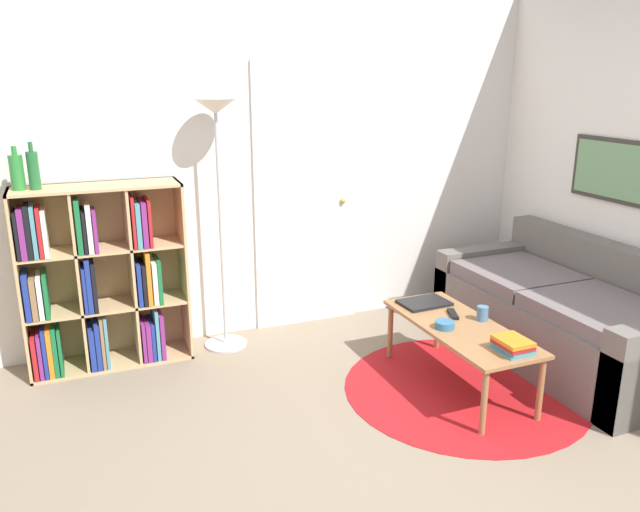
# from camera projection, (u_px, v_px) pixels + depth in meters

# --- Properties ---
(ground_plane) EXTENTS (14.00, 14.00, 0.00)m
(ground_plane) POSITION_uv_depth(u_px,v_px,m) (440.00, 499.00, 2.91)
(ground_plane) COLOR gray
(wall_back) EXTENTS (7.11, 0.11, 2.60)m
(wall_back) POSITION_uv_depth(u_px,v_px,m) (278.00, 160.00, 4.58)
(wall_back) COLOR silver
(wall_back) RESTS_ON ground_plane
(wall_right) EXTENTS (0.08, 5.27, 2.60)m
(wall_right) POSITION_uv_depth(u_px,v_px,m) (616.00, 164.00, 4.31)
(wall_right) COLOR silver
(wall_right) RESTS_ON ground_plane
(rug) EXTENTS (1.51, 1.51, 0.01)m
(rug) POSITION_uv_depth(u_px,v_px,m) (464.00, 388.00, 3.91)
(rug) COLOR #B2191E
(rug) RESTS_ON ground_plane
(bookshelf) EXTENTS (1.04, 0.34, 1.22)m
(bookshelf) POSITION_uv_depth(u_px,v_px,m) (98.00, 282.00, 4.10)
(bookshelf) COLOR tan
(bookshelf) RESTS_ON ground_plane
(floor_lamp) EXTENTS (0.31, 0.31, 1.75)m
(floor_lamp) POSITION_uv_depth(u_px,v_px,m) (217.00, 154.00, 4.15)
(floor_lamp) COLOR #B7B7BC
(floor_lamp) RESTS_ON ground_plane
(couch) EXTENTS (0.88, 1.82, 0.79)m
(couch) POSITION_uv_depth(u_px,v_px,m) (568.00, 317.00, 4.30)
(couch) COLOR #66605B
(couch) RESTS_ON ground_plane
(coffee_table) EXTENTS (0.46, 1.13, 0.41)m
(coffee_table) POSITION_uv_depth(u_px,v_px,m) (460.00, 331.00, 3.86)
(coffee_table) COLOR #996B42
(coffee_table) RESTS_ON ground_plane
(laptop) EXTENTS (0.33, 0.24, 0.02)m
(laptop) POSITION_uv_depth(u_px,v_px,m) (424.00, 303.00, 4.19)
(laptop) COLOR black
(laptop) RESTS_ON coffee_table
(bowl) EXTENTS (0.12, 0.12, 0.05)m
(bowl) POSITION_uv_depth(u_px,v_px,m) (445.00, 325.00, 3.79)
(bowl) COLOR teal
(bowl) RESTS_ON coffee_table
(book_stack_on_table) EXTENTS (0.17, 0.21, 0.08)m
(book_stack_on_table) POSITION_uv_depth(u_px,v_px,m) (513.00, 345.00, 3.46)
(book_stack_on_table) COLOR teal
(book_stack_on_table) RESTS_ON coffee_table
(cup) EXTENTS (0.07, 0.07, 0.09)m
(cup) POSITION_uv_depth(u_px,v_px,m) (482.00, 313.00, 3.90)
(cup) COLOR teal
(cup) RESTS_ON coffee_table
(remote) EXTENTS (0.10, 0.17, 0.02)m
(remote) POSITION_uv_depth(u_px,v_px,m) (453.00, 314.00, 3.99)
(remote) COLOR black
(remote) RESTS_ON coffee_table
(bottle_left) EXTENTS (0.08, 0.08, 0.26)m
(bottle_left) POSITION_uv_depth(u_px,v_px,m) (17.00, 172.00, 3.75)
(bottle_left) COLOR #2D8438
(bottle_left) RESTS_ON bookshelf
(bottle_middle) EXTENTS (0.07, 0.07, 0.29)m
(bottle_middle) POSITION_uv_depth(u_px,v_px,m) (33.00, 170.00, 3.77)
(bottle_middle) COLOR #236633
(bottle_middle) RESTS_ON bookshelf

